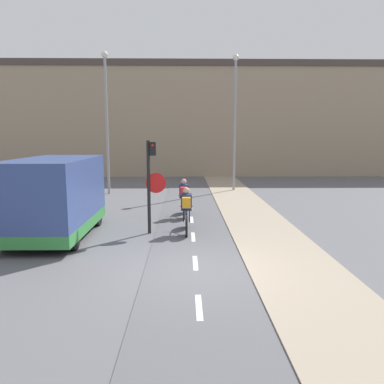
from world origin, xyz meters
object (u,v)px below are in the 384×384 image
traffic_light_pole (151,176)px  cyclist_far (184,199)px  cyclist_near (186,212)px  street_lamp_far (106,110)px  van (55,199)px  street_lamp_sidewalk (235,110)px

traffic_light_pole → cyclist_far: 3.02m
cyclist_near → cyclist_far: cyclist_near is taller
street_lamp_far → cyclist_near: 10.53m
cyclist_far → cyclist_near: bearing=-88.0°
cyclist_far → van: van is taller
cyclist_near → van: 4.26m
street_lamp_far → cyclist_near: (4.35, -8.75, -3.93)m
street_lamp_far → cyclist_far: (4.26, -6.21, -3.94)m
street_lamp_far → street_lamp_sidewalk: 7.29m
traffic_light_pole → cyclist_near: traffic_light_pole is taller
street_lamp_sidewalk → street_lamp_far: bearing=-171.9°
street_lamp_sidewalk → cyclist_near: 10.93m
street_lamp_far → street_lamp_sidewalk: (7.22, 1.02, 0.04)m
street_lamp_sidewalk → cyclist_near: size_ratio=4.32×
cyclist_far → van: size_ratio=0.39×
traffic_light_pole → cyclist_far: size_ratio=1.76×
street_lamp_sidewalk → cyclist_far: 8.76m
cyclist_far → street_lamp_far: bearing=124.5°
street_lamp_sidewalk → cyclist_near: bearing=-106.4°
street_lamp_far → street_lamp_sidewalk: street_lamp_sidewalk is taller
street_lamp_sidewalk → cyclist_far: size_ratio=4.45×
traffic_light_pole → street_lamp_sidewalk: street_lamp_sidewalk is taller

